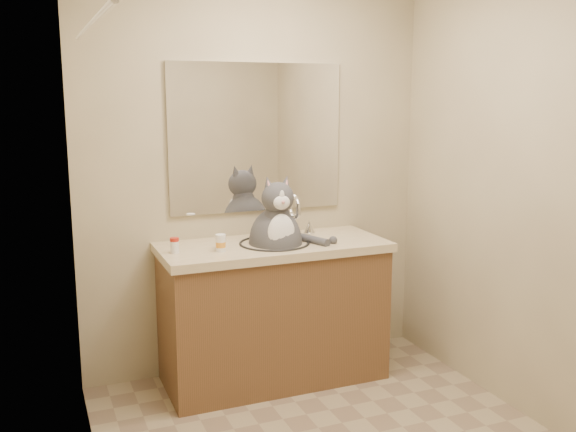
# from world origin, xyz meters

# --- Properties ---
(room) EXTENTS (2.22, 2.52, 2.42)m
(room) POSITION_xyz_m (0.00, 0.00, 1.20)
(room) COLOR #9C8B6B
(room) RESTS_ON ground
(vanity) EXTENTS (1.34, 0.59, 1.12)m
(vanity) POSITION_xyz_m (0.00, 0.96, 0.44)
(vanity) COLOR brown
(vanity) RESTS_ON ground
(mirror) EXTENTS (1.10, 0.02, 0.90)m
(mirror) POSITION_xyz_m (0.00, 1.24, 1.45)
(mirror) COLOR white
(mirror) RESTS_ON room
(shower_curtain) EXTENTS (0.02, 1.30, 1.93)m
(shower_curtain) POSITION_xyz_m (-1.05, 0.10, 1.03)
(shower_curtain) COLOR beige
(shower_curtain) RESTS_ON ground
(cat) EXTENTS (0.44, 0.38, 0.62)m
(cat) POSITION_xyz_m (0.01, 0.93, 0.89)
(cat) COLOR #424247
(cat) RESTS_ON vanity
(pill_bottle_redcap) EXTENTS (0.06, 0.06, 0.09)m
(pill_bottle_redcap) POSITION_xyz_m (-0.59, 0.94, 0.89)
(pill_bottle_redcap) COLOR white
(pill_bottle_redcap) RESTS_ON vanity
(pill_bottle_orange) EXTENTS (0.07, 0.07, 0.10)m
(pill_bottle_orange) POSITION_xyz_m (-0.34, 0.88, 0.90)
(pill_bottle_orange) COLOR white
(pill_bottle_orange) RESTS_ON vanity
(grey_canister) EXTENTS (0.06, 0.06, 0.07)m
(grey_canister) POSITION_xyz_m (-0.33, 0.94, 0.89)
(grey_canister) COLOR slate
(grey_canister) RESTS_ON vanity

